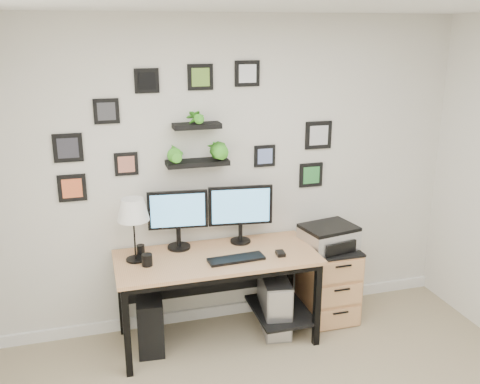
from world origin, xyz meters
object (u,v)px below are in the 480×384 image
object	(u,v)px
monitor_left	(178,215)
pc_tower_grey	(274,303)
monitor_right	(241,209)
pc_tower_black	(150,320)
printer	(329,237)
table_lamp	(133,211)
desk	(220,268)
file_cabinet	(328,282)
mug	(147,260)

from	to	relation	value
monitor_left	pc_tower_grey	xyz separation A→B (m)	(0.76, -0.21, -0.80)
monitor_right	pc_tower_grey	distance (m)	0.86
pc_tower_black	printer	xyz separation A→B (m)	(1.55, 0.01, 0.54)
monitor_left	table_lamp	distance (m)	0.41
desk	pc_tower_black	distance (m)	0.71
pc_tower_grey	file_cabinet	bearing A→B (deg)	7.99
pc_tower_grey	printer	xyz separation A→B (m)	(0.50, 0.06, 0.53)
mug	file_cabinet	bearing A→B (deg)	4.59
table_lamp	pc_tower_grey	xyz separation A→B (m)	(1.13, -0.07, -0.91)
monitor_right	pc_tower_grey	bearing A→B (deg)	-38.55
monitor_right	pc_tower_grey	xyz separation A→B (m)	(0.24, -0.19, -0.80)
pc_tower_grey	table_lamp	bearing A→B (deg)	176.35
pc_tower_black	pc_tower_grey	size ratio (longest dim) A/B	0.89
pc_tower_grey	file_cabinet	size ratio (longest dim) A/B	0.77
pc_tower_grey	printer	bearing A→B (deg)	6.27
monitor_left	file_cabinet	bearing A→B (deg)	-5.96
monitor_right	mug	xyz separation A→B (m)	(-0.81, -0.25, -0.25)
desk	printer	world-z (taller)	printer
desk	pc_tower_grey	size ratio (longest dim) A/B	3.12
mug	pc_tower_grey	bearing A→B (deg)	2.87
mug	pc_tower_grey	xyz separation A→B (m)	(1.05, 0.05, -0.55)
monitor_right	printer	distance (m)	0.81
monitor_right	table_lamp	size ratio (longest dim) A/B	1.06
pc_tower_grey	printer	world-z (taller)	printer
desk	table_lamp	xyz separation A→B (m)	(-0.66, 0.06, 0.53)
monitor_right	mug	world-z (taller)	monitor_right
table_lamp	file_cabinet	world-z (taller)	table_lamp
monitor_left	monitor_right	world-z (taller)	monitor_right
mug	pc_tower_black	bearing A→B (deg)	87.35
mug	printer	xyz separation A→B (m)	(1.56, 0.11, -0.03)
desk	monitor_left	size ratio (longest dim) A/B	3.25
desk	table_lamp	world-z (taller)	table_lamp
desk	monitor_right	bearing A→B (deg)	38.55
table_lamp	file_cabinet	distance (m)	1.85
table_lamp	mug	size ratio (longest dim) A/B	5.44
pc_tower_grey	printer	size ratio (longest dim) A/B	1.04
table_lamp	file_cabinet	size ratio (longest dim) A/B	0.75
mug	file_cabinet	xyz separation A→B (m)	(1.58, 0.13, -0.46)
pc_tower_black	file_cabinet	world-z (taller)	file_cabinet
table_lamp	file_cabinet	bearing A→B (deg)	0.09
table_lamp	mug	bearing A→B (deg)	-59.22
file_cabinet	pc_tower_grey	bearing A→B (deg)	-172.01
monitor_left	file_cabinet	size ratio (longest dim) A/B	0.73
monitor_left	mug	size ratio (longest dim) A/B	5.32
desk	monitor_left	xyz separation A→B (m)	(-0.30, 0.19, 0.41)
pc_tower_black	table_lamp	bearing A→B (deg)	163.40
table_lamp	file_cabinet	xyz separation A→B (m)	(1.66, 0.00, -0.82)
monitor_right	mug	bearing A→B (deg)	-163.06
file_cabinet	printer	distance (m)	0.44
pc_tower_black	pc_tower_grey	distance (m)	1.05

